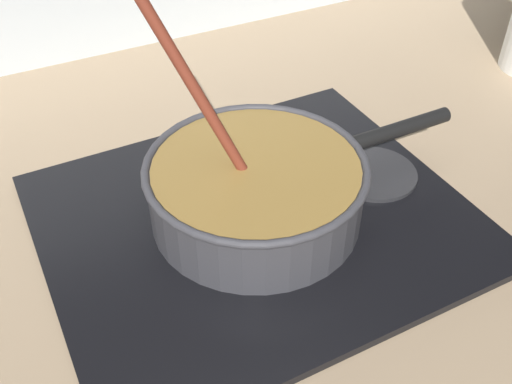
% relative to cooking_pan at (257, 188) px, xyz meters
% --- Properties ---
extents(ground, '(2.40, 1.60, 0.04)m').
position_rel_cooking_pan_xyz_m(ground, '(-0.09, -0.20, -0.08)').
color(ground, '#9E8466').
extents(hob_plate, '(0.56, 0.48, 0.01)m').
position_rel_cooking_pan_xyz_m(hob_plate, '(-0.00, -0.00, -0.05)').
color(hob_plate, black).
rests_on(hob_plate, ground).
extents(burner_ring, '(0.20, 0.20, 0.01)m').
position_rel_cooking_pan_xyz_m(burner_ring, '(-0.00, -0.00, -0.04)').
color(burner_ring, '#592D0C').
rests_on(burner_ring, hob_plate).
extents(spare_burner, '(0.13, 0.13, 0.01)m').
position_rel_cooking_pan_xyz_m(spare_burner, '(0.19, -0.00, -0.04)').
color(spare_burner, '#262628').
rests_on(spare_burner, hob_plate).
extents(cooking_pan, '(0.46, 0.29, 0.31)m').
position_rel_cooking_pan_xyz_m(cooking_pan, '(0.00, 0.00, 0.00)').
color(cooking_pan, '#38383D').
rests_on(cooking_pan, hob_plate).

